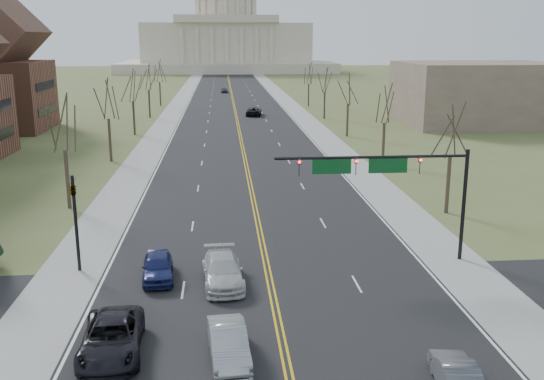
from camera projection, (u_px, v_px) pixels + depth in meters
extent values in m
cube|color=black|center=(234.00, 104.00, 131.35)|extent=(20.00, 380.00, 0.01)
cube|color=black|center=(277.00, 318.00, 30.82)|extent=(120.00, 14.00, 0.01)
cube|color=gray|center=(178.00, 104.00, 130.38)|extent=(4.00, 380.00, 0.03)
cube|color=gray|center=(289.00, 103.00, 132.31)|extent=(4.00, 380.00, 0.03)
cube|color=gold|center=(234.00, 104.00, 131.34)|extent=(0.42, 380.00, 0.01)
cube|color=silver|center=(188.00, 104.00, 130.56)|extent=(0.15, 380.00, 0.01)
cube|color=silver|center=(279.00, 104.00, 132.13)|extent=(0.15, 380.00, 0.01)
cube|color=beige|center=(227.00, 66.00, 266.18)|extent=(90.00, 60.00, 4.00)
cube|color=beige|center=(226.00, 43.00, 263.75)|extent=(70.00, 40.00, 16.00)
cube|color=beige|center=(226.00, 19.00, 241.62)|extent=(42.00, 3.00, 3.00)
cylinder|color=beige|center=(226.00, 9.00, 260.34)|extent=(24.00, 24.00, 12.00)
cylinder|color=black|center=(464.00, 205.00, 38.20)|extent=(0.24, 0.24, 7.20)
cylinder|color=black|center=(372.00, 157.00, 36.94)|extent=(12.00, 0.18, 0.18)
imported|color=black|center=(420.00, 165.00, 37.31)|extent=(0.35, 0.40, 1.10)
sphere|color=#FF0C0C|center=(421.00, 160.00, 37.08)|extent=(0.18, 0.18, 0.18)
imported|color=black|center=(356.00, 166.00, 36.99)|extent=(0.35, 0.40, 1.10)
sphere|color=#FF0C0C|center=(357.00, 161.00, 36.76)|extent=(0.18, 0.18, 0.18)
imported|color=black|center=(299.00, 167.00, 36.71)|extent=(0.35, 0.40, 1.10)
sphere|color=#FF0C0C|center=(299.00, 162.00, 36.48)|extent=(0.18, 0.18, 0.18)
cube|color=#0C4C1E|center=(388.00, 166.00, 37.15)|extent=(2.40, 0.12, 0.90)
cube|color=#0C4C1E|center=(332.00, 167.00, 36.87)|extent=(2.40, 0.12, 0.90)
cylinder|color=black|center=(76.00, 224.00, 36.42)|extent=(0.20, 0.20, 6.00)
imported|color=black|center=(73.00, 188.00, 35.88)|extent=(0.32, 0.36, 0.99)
cylinder|color=#3A2E22|center=(448.00, 185.00, 48.89)|extent=(0.32, 0.32, 4.68)
cylinder|color=#3A2E22|center=(68.00, 179.00, 50.24)|extent=(0.32, 0.32, 4.95)
cylinder|color=#3A2E22|center=(383.00, 143.00, 68.23)|extent=(0.32, 0.32, 4.68)
cylinder|color=#3A2E22|center=(110.00, 140.00, 69.57)|extent=(0.32, 0.32, 4.95)
cylinder|color=#3A2E22|center=(347.00, 120.00, 87.56)|extent=(0.32, 0.32, 4.68)
cylinder|color=#3A2E22|center=(134.00, 118.00, 88.91)|extent=(0.32, 0.32, 4.95)
cylinder|color=#3A2E22|center=(324.00, 105.00, 106.89)|extent=(0.32, 0.32, 4.68)
cylinder|color=#3A2E22|center=(149.00, 104.00, 108.24)|extent=(0.32, 0.32, 4.95)
cylinder|color=#3A2E22|center=(308.00, 95.00, 126.22)|extent=(0.32, 0.32, 4.68)
cylinder|color=#3A2E22|center=(160.00, 94.00, 127.57)|extent=(0.32, 0.32, 4.95)
cube|color=black|center=(0.00, 136.00, 70.38)|extent=(0.10, 9.80, 1.20)
cube|color=black|center=(48.00, 110.00, 93.42)|extent=(0.10, 9.80, 1.20)
cube|color=black|center=(45.00, 86.00, 92.53)|extent=(0.10, 9.80, 1.20)
cube|color=brown|center=(479.00, 93.00, 100.47)|extent=(25.00, 20.00, 10.00)
imported|color=#4B4D53|center=(456.00, 375.00, 24.30)|extent=(1.93, 4.31, 1.38)
imported|color=#94979B|center=(228.00, 344.00, 26.69)|extent=(2.01, 4.75, 1.52)
imported|color=black|center=(111.00, 338.00, 27.10)|extent=(3.02, 5.91, 1.60)
imported|color=#BABABA|center=(223.00, 271.00, 34.95)|extent=(2.63, 5.64, 1.59)
imported|color=navy|center=(158.00, 267.00, 35.69)|extent=(2.15, 4.55, 1.50)
imported|color=black|center=(254.00, 111.00, 111.51)|extent=(3.29, 5.95, 1.58)
imported|color=#4C4D53|center=(224.00, 90.00, 158.38)|extent=(1.92, 4.23, 1.41)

